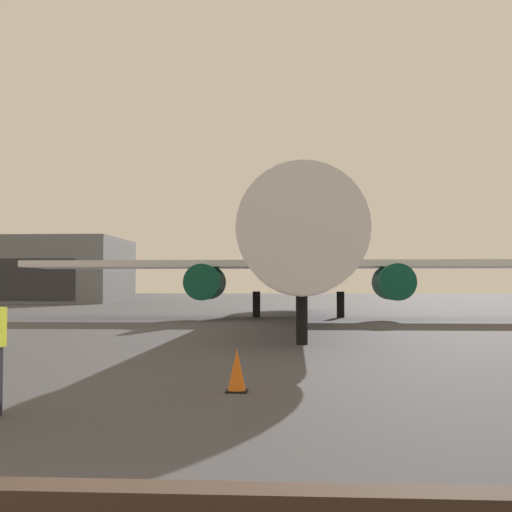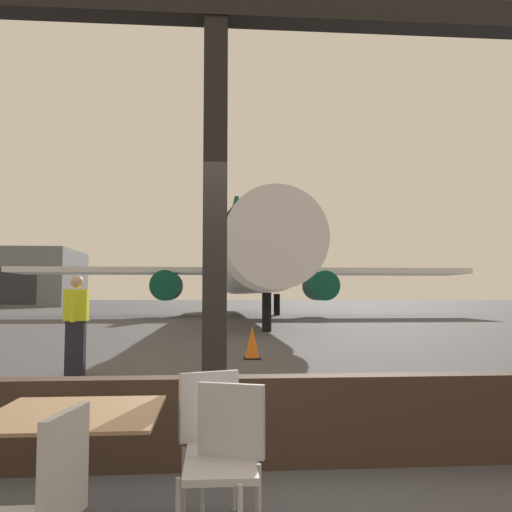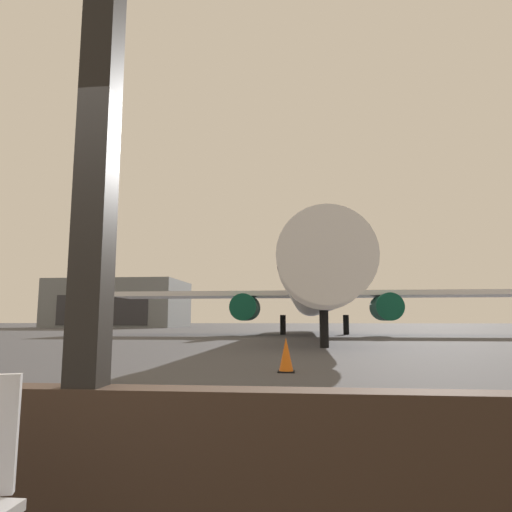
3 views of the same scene
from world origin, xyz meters
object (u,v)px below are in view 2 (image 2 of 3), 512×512
at_px(dining_table, 75,457).
at_px(traffic_cone, 252,343).
at_px(cafe_chair_aisle_left, 225,451).
at_px(cafe_chair_window_left, 41,506).
at_px(cafe_chair_aisle_right, 214,433).
at_px(ground_crew_worker, 76,324).
at_px(airplane, 245,265).

height_order(dining_table, traffic_cone, traffic_cone).
xyz_separation_m(dining_table, cafe_chair_aisle_left, (0.85, -0.11, 0.05)).
height_order(cafe_chair_window_left, cafe_chair_aisle_right, cafe_chair_window_left).
bearing_deg(cafe_chair_aisle_right, traffic_cone, 84.21).
bearing_deg(ground_crew_worker, cafe_chair_aisle_left, -69.67).
relative_size(cafe_chair_aisle_left, traffic_cone, 1.20).
bearing_deg(dining_table, cafe_chair_window_left, -84.56).
bearing_deg(traffic_cone, cafe_chair_window_left, -99.25).
distance_m(cafe_chair_aisle_right, airplane, 31.03).
relative_size(airplane, ground_crew_worker, 19.72).
relative_size(ground_crew_worker, traffic_cone, 2.36).
bearing_deg(dining_table, cafe_chair_aisle_left, -7.48).
xyz_separation_m(cafe_chair_window_left, cafe_chair_aisle_right, (0.71, 1.15, -0.01)).
height_order(cafe_chair_aisle_left, cafe_chair_aisle_right, cafe_chair_aisle_right).
bearing_deg(cafe_chair_aisle_left, ground_crew_worker, 110.33).
xyz_separation_m(cafe_chair_aisle_left, ground_crew_worker, (-2.46, 6.64, 0.38)).
distance_m(dining_table, traffic_cone, 8.88).
xyz_separation_m(cafe_chair_aisle_right, airplane, (2.06, 30.84, 2.75)).
bearing_deg(airplane, ground_crew_worker, -100.29).
height_order(dining_table, cafe_chair_aisle_right, cafe_chair_aisle_right).
bearing_deg(cafe_chair_window_left, cafe_chair_aisle_right, 58.47).
bearing_deg(cafe_chair_aisle_right, ground_crew_worker, 110.98).
distance_m(dining_table, cafe_chair_window_left, 0.89).
distance_m(cafe_chair_window_left, cafe_chair_aisle_left, 1.09).
xyz_separation_m(cafe_chair_aisle_left, cafe_chair_aisle_right, (-0.06, 0.38, 0.01)).
distance_m(cafe_chair_aisle_left, cafe_chair_aisle_right, 0.38).
height_order(cafe_chair_aisle_left, ground_crew_worker, ground_crew_worker).
bearing_deg(traffic_cone, cafe_chair_aisle_right, -95.79).
relative_size(cafe_chair_window_left, airplane, 0.03).
bearing_deg(cafe_chair_aisle_right, airplane, 86.17).
relative_size(dining_table, traffic_cone, 1.28).
bearing_deg(ground_crew_worker, dining_table, -76.16).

